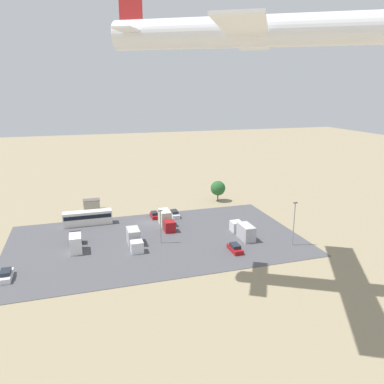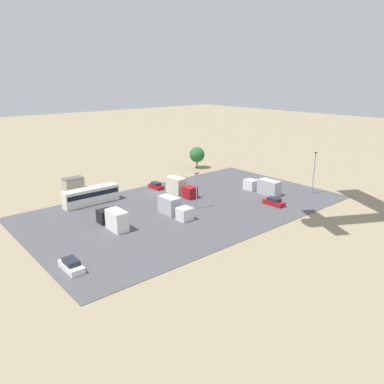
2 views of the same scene
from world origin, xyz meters
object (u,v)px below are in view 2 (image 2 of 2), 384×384
object	(u,v)px
parked_car_0	(71,265)
parked_truck_3	(174,207)
bus	(91,195)
parked_car_1	(274,202)
parked_truck_0	(264,187)
parked_truck_1	(113,219)
parked_car_2	(175,182)
shed_building	(73,184)
parked_car_3	(156,186)
parked_truck_2	(180,187)

from	to	relation	value
parked_car_0	parked_truck_3	world-z (taller)	parked_truck_3
bus	parked_car_0	bearing A→B (deg)	-31.46
parked_car_1	parked_truck_0	bearing A→B (deg)	53.93
parked_truck_1	parked_truck_3	distance (m)	11.88
bus	parked_car_1	size ratio (longest dim) A/B	2.53
parked_car_1	parked_truck_3	distance (m)	21.04
parked_truck_1	parked_car_2	bearing A→B (deg)	29.81
parked_car_2	parked_truck_0	distance (m)	21.18
parked_car_1	parked_car_2	world-z (taller)	parked_car_2
parked_car_1	parked_truck_3	xyz separation A→B (m)	(19.13, -8.72, 0.87)
shed_building	parked_car_2	bearing A→B (deg)	148.52
shed_building	parked_truck_0	world-z (taller)	parked_truck_0
parked_truck_3	parked_truck_1	bearing A→B (deg)	-8.81
bus	parked_car_3	size ratio (longest dim) A/B	2.79
shed_building	parked_car_0	size ratio (longest dim) A/B	0.98
shed_building	parked_truck_1	world-z (taller)	parked_truck_1
parked_car_3	parked_truck_1	xyz separation A→B (m)	(19.41, 14.82, 0.97)
parked_truck_1	parked_truck_3	size ratio (longest dim) A/B	0.96
parked_car_1	parked_truck_2	size ratio (longest dim) A/B	0.54
shed_building	parked_car_2	world-z (taller)	shed_building
shed_building	parked_truck_0	distance (m)	43.65
parked_car_2	parked_truck_1	distance (m)	28.27
parked_truck_2	parked_car_0	bearing A→B (deg)	27.64
bus	parked_truck_1	distance (m)	14.71
shed_building	bus	size ratio (longest dim) A/B	0.39
parked_car_0	parked_truck_1	distance (m)	15.10
parked_truck_2	shed_building	bearing A→B (deg)	-48.86
parked_truck_0	parked_truck_2	distance (m)	18.83
parked_truck_2	parked_car_2	bearing A→B (deg)	-120.00
parked_car_2	parked_truck_2	distance (m)	7.54
shed_building	parked_truck_3	size ratio (longest dim) A/B	0.57
shed_building	parked_car_3	distance (m)	19.06
bus	parked_truck_0	xyz separation A→B (m)	(-32.81, 18.34, -0.32)
parked_car_3	parked_truck_0	distance (m)	24.84
parked_car_1	parked_car_2	size ratio (longest dim) A/B	0.97
bus	parked_truck_2	distance (m)	19.17
parked_car_0	parked_truck_2	bearing A→B (deg)	27.64
parked_car_0	parked_truck_1	world-z (taller)	parked_truck_1
parked_truck_0	parked_truck_3	size ratio (longest dim) A/B	1.14
bus	parked_car_3	distance (m)	16.58
parked_car_3	parked_truck_2	xyz separation A→B (m)	(-1.37, 7.25, 1.02)
parked_truck_0	parked_truck_3	bearing A→B (deg)	174.98
parked_truck_2	parked_truck_0	bearing A→B (deg)	142.40
parked_truck_3	bus	bearing A→B (deg)	-61.38
parked_truck_0	parked_truck_3	distance (m)	24.04
parked_truck_3	parked_car_0	bearing A→B (deg)	18.02
parked_truck_1	parked_truck_2	xyz separation A→B (m)	(-20.77, -7.57, 0.05)
parked_car_1	parked_truck_1	size ratio (longest dim) A/B	0.60
parked_car_1	shed_building	bearing A→B (deg)	125.71
bus	parked_car_1	world-z (taller)	bus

